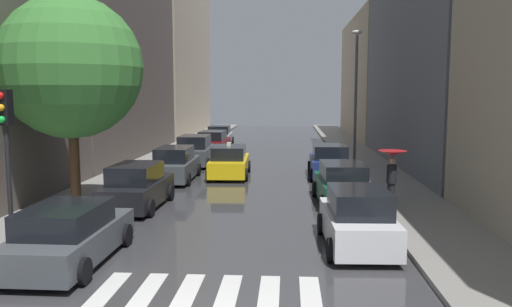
# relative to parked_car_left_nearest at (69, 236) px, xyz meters

# --- Properties ---
(ground_plane) EXTENTS (28.00, 72.00, 0.04)m
(ground_plane) POSITION_rel_parked_car_left_nearest_xyz_m (3.86, 19.49, -0.75)
(ground_plane) COLOR #38383B
(sidewalk_left) EXTENTS (3.00, 72.00, 0.15)m
(sidewalk_left) POSITION_rel_parked_car_left_nearest_xyz_m (-2.64, 19.49, -0.66)
(sidewalk_left) COLOR gray
(sidewalk_left) RESTS_ON ground
(sidewalk_right) EXTENTS (3.00, 72.00, 0.15)m
(sidewalk_right) POSITION_rel_parked_car_left_nearest_xyz_m (10.36, 19.49, -0.66)
(sidewalk_right) COLOR gray
(sidewalk_right) RESTS_ON ground
(crosswalk_stripes) EXTENTS (4.95, 2.20, 0.01)m
(crosswalk_stripes) POSITION_rel_parked_car_left_nearest_xyz_m (3.86, -1.74, -0.72)
(crosswalk_stripes) COLOR silver
(crosswalk_stripes) RESTS_ON ground
(building_left_far) EXTENTS (6.00, 19.56, 24.20)m
(building_left_far) POSITION_rel_parked_car_left_nearest_xyz_m (-7.14, 41.43, 11.37)
(building_left_far) COLOR #B2A38C
(building_left_far) RESTS_ON ground
(building_right_mid) EXTENTS (6.00, 20.42, 18.71)m
(building_right_mid) POSITION_rel_parked_car_left_nearest_xyz_m (14.86, 18.75, 8.62)
(building_right_mid) COLOR slate
(building_right_mid) RESTS_ON ground
(building_right_far) EXTENTS (6.00, 20.12, 11.68)m
(building_right_far) POSITION_rel_parked_car_left_nearest_xyz_m (14.86, 39.33, 5.11)
(building_right_far) COLOR #B2A38C
(building_right_far) RESTS_ON ground
(parked_car_left_nearest) EXTENTS (2.18, 4.60, 1.54)m
(parked_car_left_nearest) POSITION_rel_parked_car_left_nearest_xyz_m (0.00, 0.00, 0.00)
(parked_car_left_nearest) COLOR #474C51
(parked_car_left_nearest) RESTS_ON ground
(parked_car_left_second) EXTENTS (2.06, 4.36, 1.72)m
(parked_car_left_second) POSITION_rel_parked_car_left_nearest_xyz_m (-0.11, 6.36, 0.07)
(parked_car_left_second) COLOR black
(parked_car_left_second) RESTS_ON ground
(parked_car_left_third) EXTENTS (2.06, 4.65, 1.70)m
(parked_car_left_third) POSITION_rel_parked_car_left_nearest_xyz_m (-0.02, 12.53, 0.06)
(parked_car_left_third) COLOR #474C51
(parked_car_left_third) RESTS_ON ground
(parked_car_left_fourth) EXTENTS (2.19, 4.69, 1.82)m
(parked_car_left_fourth) POSITION_rel_parked_car_left_nearest_xyz_m (-0.04, 18.14, 0.11)
(parked_car_left_fourth) COLOR #474C51
(parked_car_left_fourth) RESTS_ON ground
(parked_car_left_fifth) EXTENTS (2.24, 4.77, 1.63)m
(parked_car_left_fifth) POSITION_rel_parked_car_left_nearest_xyz_m (0.15, 24.33, 0.04)
(parked_car_left_fifth) COLOR maroon
(parked_car_left_fifth) RESTS_ON ground
(parked_car_left_sixth) EXTENTS (2.18, 4.12, 1.67)m
(parked_car_left_sixth) POSITION_rel_parked_car_left_nearest_xyz_m (-0.07, 29.58, 0.05)
(parked_car_left_sixth) COLOR #B2B7BF
(parked_car_left_sixth) RESTS_ON ground
(parked_car_right_nearest) EXTENTS (2.09, 4.10, 1.71)m
(parked_car_right_nearest) POSITION_rel_parked_car_left_nearest_xyz_m (7.58, 1.83, 0.07)
(parked_car_right_nearest) COLOR silver
(parked_car_right_nearest) RESTS_ON ground
(parked_car_right_second) EXTENTS (2.19, 4.42, 1.66)m
(parked_car_right_second) POSITION_rel_parked_car_left_nearest_xyz_m (7.73, 7.55, 0.05)
(parked_car_right_second) COLOR #0C4C2D
(parked_car_right_second) RESTS_ON ground
(parked_car_right_third) EXTENTS (2.13, 4.20, 1.70)m
(parked_car_right_third) POSITION_rel_parked_car_left_nearest_xyz_m (7.75, 14.12, 0.06)
(parked_car_right_third) COLOR navy
(parked_car_right_third) RESTS_ON ground
(taxi_midroad) EXTENTS (2.18, 4.56, 1.81)m
(taxi_midroad) POSITION_rel_parked_car_left_nearest_xyz_m (2.54, 13.97, 0.03)
(taxi_midroad) COLOR yellow
(taxi_midroad) RESTS_ON ground
(pedestrian_foreground) EXTENTS (1.06, 1.06, 2.09)m
(pedestrian_foreground) POSITION_rel_parked_car_left_nearest_xyz_m (9.46, 6.67, 0.96)
(pedestrian_foreground) COLOR black
(pedestrian_foreground) RESTS_ON sidewalk_right
(street_tree_left) EXTENTS (5.08, 5.08, 7.66)m
(street_tree_left) POSITION_rel_parked_car_left_nearest_xyz_m (-2.14, 5.52, 4.53)
(street_tree_left) COLOR #513823
(street_tree_left) RESTS_ON sidewalk_left
(traffic_light_left_corner) EXTENTS (0.30, 0.42, 4.30)m
(traffic_light_left_corner) POSITION_rel_parked_car_left_nearest_xyz_m (-1.59, 0.14, 2.56)
(traffic_light_left_corner) COLOR black
(traffic_light_left_corner) RESTS_ON sidewalk_left
(lamp_post_right) EXTENTS (0.60, 0.28, 7.70)m
(lamp_post_right) POSITION_rel_parked_car_left_nearest_xyz_m (9.41, 17.02, 3.81)
(lamp_post_right) COLOR #595B60
(lamp_post_right) RESTS_ON sidewalk_right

